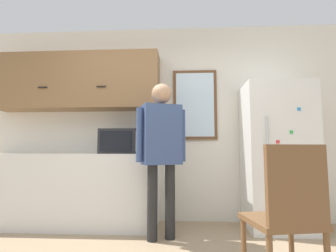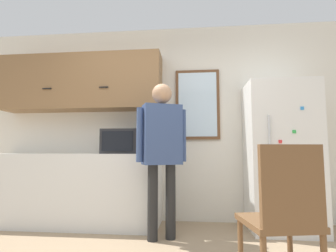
{
  "view_description": "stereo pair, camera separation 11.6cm",
  "coord_description": "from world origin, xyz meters",
  "px_view_note": "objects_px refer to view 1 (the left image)",
  "views": [
    {
      "loc": [
        0.36,
        -1.73,
        0.93
      ],
      "look_at": [
        0.2,
        1.04,
        1.2
      ],
      "focal_mm": 28.0,
      "sensor_mm": 36.0,
      "label": 1
    },
    {
      "loc": [
        0.48,
        -1.72,
        0.93
      ],
      "look_at": [
        0.2,
        1.04,
        1.2
      ],
      "focal_mm": 28.0,
      "sensor_mm": 36.0,
      "label": 2
    }
  ],
  "objects_px": {
    "person": "(161,143)",
    "refrigerator": "(278,156)",
    "chair": "(288,211)",
    "microwave": "(124,142)"
  },
  "relations": [
    {
      "from": "person",
      "to": "refrigerator",
      "type": "relative_size",
      "value": 0.96
    },
    {
      "from": "chair",
      "to": "person",
      "type": "bearing_deg",
      "value": -58.36
    },
    {
      "from": "microwave",
      "to": "refrigerator",
      "type": "xyz_separation_m",
      "value": [
        1.9,
        0.05,
        -0.17
      ]
    },
    {
      "from": "person",
      "to": "microwave",
      "type": "bearing_deg",
      "value": 120.39
    },
    {
      "from": "person",
      "to": "chair",
      "type": "xyz_separation_m",
      "value": [
        0.94,
        -1.02,
        -0.49
      ]
    },
    {
      "from": "microwave",
      "to": "refrigerator",
      "type": "relative_size",
      "value": 0.31
    },
    {
      "from": "refrigerator",
      "to": "microwave",
      "type": "bearing_deg",
      "value": -178.4
    },
    {
      "from": "refrigerator",
      "to": "chair",
      "type": "height_order",
      "value": "refrigerator"
    },
    {
      "from": "microwave",
      "to": "chair",
      "type": "relative_size",
      "value": 0.55
    },
    {
      "from": "refrigerator",
      "to": "chair",
      "type": "distance_m",
      "value": 1.57
    }
  ]
}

